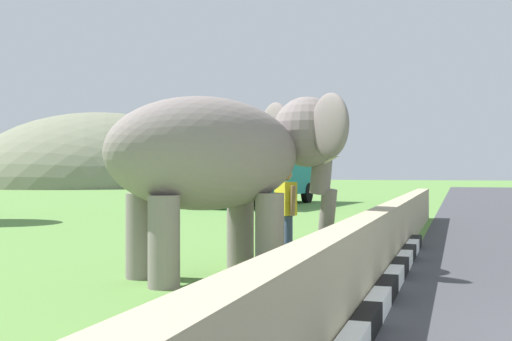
{
  "coord_description": "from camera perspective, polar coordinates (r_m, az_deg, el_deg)",
  "views": [
    {
      "loc": [
        -6.02,
        2.42,
        1.59
      ],
      "look_at": [
        3.28,
        5.43,
        1.6
      ],
      "focal_mm": 44.16,
      "sensor_mm": 36.0,
      "label": 1
    }
  ],
  "objects": [
    {
      "name": "hill_east",
      "position": [
        71.43,
        -13.39,
        -1.35
      ],
      "size": [
        32.96,
        26.37,
        15.98
      ],
      "color": "gray",
      "rests_on": "ground_plane"
    },
    {
      "name": "barrier_parapet",
      "position": [
        8.17,
        9.75,
        -7.72
      ],
      "size": [
        28.0,
        0.36,
        1.0
      ],
      "primitive_type": "cube",
      "color": "tan",
      "rests_on": "ground_plane"
    },
    {
      "name": "elephant",
      "position": [
        9.59,
        -2.63,
        1.31
      ],
      "size": [
        3.89,
        3.77,
        2.82
      ],
      "color": "gray",
      "rests_on": "ground_plane"
    },
    {
      "name": "cow_mid",
      "position": [
        27.39,
        -0.69,
        -1.58
      ],
      "size": [
        1.93,
        0.9,
        1.23
      ],
      "color": "beige",
      "rests_on": "ground_plane"
    },
    {
      "name": "cow_near",
      "position": [
        28.71,
        -0.1,
        -1.51
      ],
      "size": [
        0.81,
        1.92,
        1.23
      ],
      "color": "#473323",
      "rests_on": "ground_plane"
    },
    {
      "name": "person_handler",
      "position": [
        11.07,
        2.7,
        -3.5
      ],
      "size": [
        0.52,
        0.51,
        1.66
      ],
      "color": "navy",
      "rests_on": "ground_plane"
    },
    {
      "name": "bus_teal",
      "position": [
        29.56,
        0.65,
        0.88
      ],
      "size": [
        9.19,
        3.52,
        3.5
      ],
      "color": "teal",
      "rests_on": "ground_plane"
    },
    {
      "name": "striped_curb",
      "position": [
        5.92,
        9.39,
        -14.43
      ],
      "size": [
        16.2,
        0.2,
        0.24
      ],
      "color": "white",
      "rests_on": "ground_plane"
    }
  ]
}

